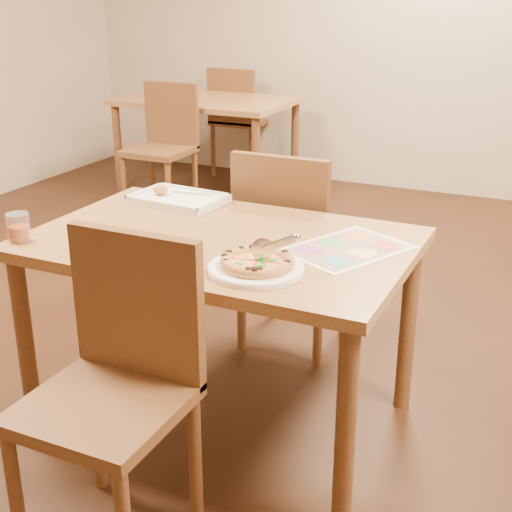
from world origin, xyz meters
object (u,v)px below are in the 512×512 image
at_px(chair_near, 121,354).
at_px(chair_far, 287,229).
at_px(plate, 256,269).
at_px(appetizer_tray, 177,199).
at_px(pizza_cutter, 274,245).
at_px(dining_table, 221,261).
at_px(bg_chair_near, 165,132).
at_px(menu, 347,248).
at_px(pizza, 257,262).
at_px(bg_table, 207,110).
at_px(glass_tumbler, 19,229).
at_px(bg_chair_far, 236,109).

bearing_deg(chair_near, chair_far, 90.00).
distance_m(plate, appetizer_tray, 0.80).
relative_size(pizza_cutter, appetizer_tray, 0.35).
height_order(dining_table, pizza_cutter, pizza_cutter).
distance_m(bg_chair_near, menu, 2.94).
bearing_deg(pizza_cutter, pizza, -173.61).
distance_m(pizza_cutter, menu, 0.31).
bearing_deg(appetizer_tray, dining_table, -40.51).
distance_m(dining_table, pizza, 0.35).
xyz_separation_m(bg_table, appetizer_tray, (1.24, -2.50, 0.10)).
distance_m(bg_chair_near, pizza_cutter, 3.05).
bearing_deg(glass_tumbler, chair_near, -25.39).
relative_size(chair_near, bg_chair_near, 1.00).
distance_m(dining_table, glass_tumbler, 0.69).
height_order(plate, pizza, pizza).
bearing_deg(bg_chair_near, bg_chair_far, 90.00).
distance_m(chair_far, bg_table, 2.72).
distance_m(chair_far, bg_chair_near, 2.26).
xyz_separation_m(chair_near, bg_table, (-1.60, 3.40, 0.07)).
bearing_deg(bg_chair_far, menu, 122.19).
distance_m(bg_chair_near, pizza, 3.04).
bearing_deg(bg_chair_near, chair_far, -44.94).
height_order(bg_table, appetizer_tray, appetizer_tray).
xyz_separation_m(chair_near, plate, (0.24, 0.38, 0.16)).
bearing_deg(menu, glass_tumbler, -159.18).
height_order(dining_table, plate, plate).
bearing_deg(plate, pizza_cutter, 38.28).
height_order(chair_far, pizza_cutter, chair_far).
height_order(pizza, appetizer_tray, appetizer_tray).
height_order(chair_far, glass_tumbler, chair_far).
relative_size(chair_near, bg_table, 0.36).
relative_size(pizza, glass_tumbler, 2.38).
xyz_separation_m(dining_table, chair_near, (0.00, -0.60, -0.07)).
relative_size(dining_table, bg_table, 1.00).
bearing_deg(bg_table, chair_near, -64.81).
bearing_deg(plate, glass_tumbler, -173.94).
xyz_separation_m(pizza, glass_tumbler, (-0.85, -0.10, 0.01)).
bearing_deg(plate, menu, 58.13).
distance_m(pizza_cutter, appetizer_tray, 0.81).
bearing_deg(bg_chair_near, glass_tumbler, -68.37).
bearing_deg(dining_table, chair_near, -90.00).
relative_size(bg_table, menu, 3.30).
bearing_deg(chair_far, bg_table, -53.95).
relative_size(chair_near, appetizer_tray, 1.27).
height_order(pizza_cutter, appetizer_tray, pizza_cutter).
relative_size(chair_far, pizza_cutter, 3.60).
bearing_deg(glass_tumbler, dining_table, 27.62).
distance_m(bg_chair_far, appetizer_tray, 3.25).
bearing_deg(pizza, bg_chair_far, 117.62).
bearing_deg(chair_far, chair_near, 90.00).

